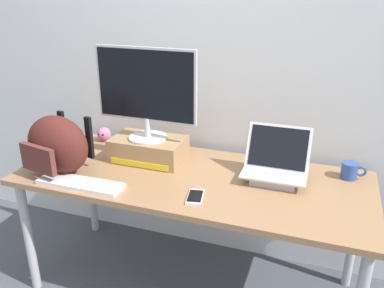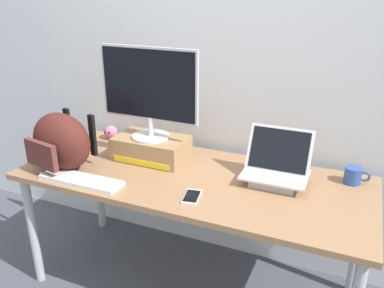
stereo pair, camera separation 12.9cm
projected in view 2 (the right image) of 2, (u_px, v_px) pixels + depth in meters
The scene contains 11 objects.
ground_plane at pixel (192, 285), 2.37m from camera, with size 20.00×20.00×0.00m, color #474C56.
back_wall at pixel (225, 50), 2.29m from camera, with size 7.00×0.10×2.60m, color silver.
desk at pixel (192, 187), 2.13m from camera, with size 1.83×0.75×0.72m.
toner_box_yellow at pixel (151, 148), 2.29m from camera, with size 0.41×0.25×0.13m.
desktop_monitor at pixel (149, 91), 2.16m from camera, with size 0.58×0.21×0.50m.
open_laptop at pixel (276, 172), 2.02m from camera, with size 0.32×0.24×0.26m.
external_keyboard at pixel (81, 180), 2.03m from camera, with size 0.45×0.13×0.02m.
messenger_backpack at pixel (61, 142), 2.13m from camera, with size 0.41×0.32×0.31m.
coffee_mug at pixel (353, 175), 2.01m from camera, with size 0.13×0.08×0.09m.
cell_phone at pixel (192, 197), 1.88m from camera, with size 0.10×0.15×0.01m.
plush_toy at pixel (111, 132), 2.59m from camera, with size 0.09×0.09×0.09m.
Camera 2 is at (0.75, -1.73, 1.66)m, focal length 37.53 mm.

